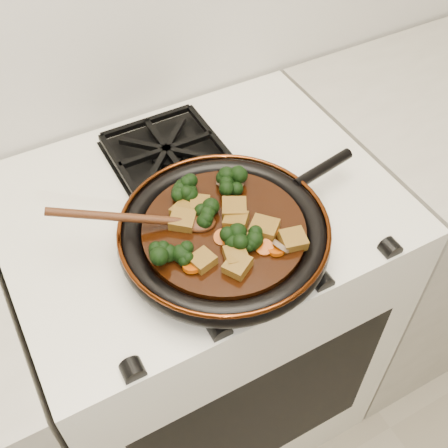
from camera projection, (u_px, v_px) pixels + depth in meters
name	position (u px, v px, depth m)	size (l,w,h in m)	color
stove	(203.00, 321.00, 1.44)	(0.76, 0.60, 0.90)	white
burner_grate_front	(232.00, 244.00, 1.01)	(0.23, 0.23, 0.03)	black
burner_grate_back	(167.00, 153.00, 1.17)	(0.23, 0.23, 0.03)	black
skillet	(225.00, 233.00, 0.99)	(0.50, 0.37, 0.05)	black
braising_sauce	(224.00, 232.00, 0.98)	(0.29, 0.29, 0.02)	black
tofu_cube_0	(236.00, 238.00, 0.95)	(0.03, 0.04, 0.02)	brown
tofu_cube_1	(183.00, 212.00, 0.99)	(0.04, 0.04, 0.02)	brown
tofu_cube_2	(234.00, 209.00, 0.99)	(0.04, 0.04, 0.02)	brown
tofu_cube_3	(200.00, 205.00, 1.00)	(0.03, 0.04, 0.02)	brown
tofu_cube_4	(293.00, 240.00, 0.95)	(0.04, 0.04, 0.02)	brown
tofu_cube_5	(237.00, 266.00, 0.91)	(0.04, 0.04, 0.02)	brown
tofu_cube_6	(236.00, 221.00, 0.97)	(0.04, 0.04, 0.02)	brown
tofu_cube_7	(236.00, 257.00, 0.92)	(0.04, 0.04, 0.02)	brown
tofu_cube_8	(203.00, 261.00, 0.92)	(0.04, 0.04, 0.02)	brown
tofu_cube_9	(183.00, 221.00, 0.97)	(0.04, 0.04, 0.02)	brown
tofu_cube_10	(264.00, 229.00, 0.96)	(0.04, 0.05, 0.02)	brown
broccoli_floret_0	(253.00, 242.00, 0.94)	(0.06, 0.06, 0.05)	black
broccoli_floret_1	(228.00, 187.00, 1.03)	(0.06, 0.06, 0.05)	black
broccoli_floret_2	(188.00, 254.00, 0.93)	(0.06, 0.06, 0.05)	black
broccoli_floret_3	(189.00, 192.00, 1.01)	(0.06, 0.06, 0.06)	black
broccoli_floret_4	(238.00, 241.00, 0.94)	(0.06, 0.06, 0.05)	black
broccoli_floret_5	(233.00, 181.00, 1.03)	(0.06, 0.06, 0.06)	black
broccoli_floret_6	(163.00, 255.00, 0.92)	(0.06, 0.06, 0.06)	black
broccoli_floret_7	(208.00, 216.00, 0.98)	(0.06, 0.06, 0.05)	black
broccoli_floret_8	(182.00, 192.00, 1.02)	(0.06, 0.06, 0.05)	black
carrot_coin_0	(223.00, 237.00, 0.95)	(0.03, 0.03, 0.01)	#B03F04
carrot_coin_1	(192.00, 266.00, 0.91)	(0.03, 0.03, 0.01)	#B03F04
carrot_coin_2	(277.00, 250.00, 0.94)	(0.03, 0.03, 0.01)	#B03F04
carrot_coin_3	(264.00, 248.00, 0.94)	(0.03, 0.03, 0.01)	#B03F04
carrot_coin_4	(271.00, 230.00, 0.97)	(0.03, 0.03, 0.01)	#B03F04
mushroom_slice_0	(235.00, 183.00, 1.04)	(0.03, 0.03, 0.01)	#7F6449
mushroom_slice_1	(281.00, 246.00, 0.94)	(0.03, 0.03, 0.01)	#7F6449
mushroom_slice_2	(227.00, 182.00, 1.04)	(0.04, 0.04, 0.01)	#7F6449
mushroom_slice_3	(225.00, 182.00, 1.04)	(0.03, 0.03, 0.01)	#7F6449
wooden_spoon	(156.00, 220.00, 0.96)	(0.16, 0.09, 0.26)	#46220F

